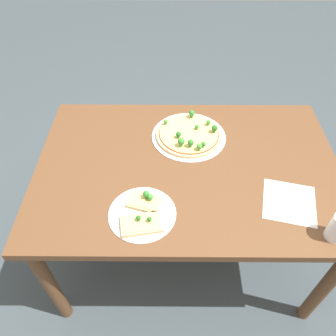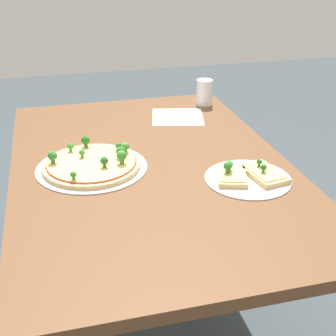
# 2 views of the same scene
# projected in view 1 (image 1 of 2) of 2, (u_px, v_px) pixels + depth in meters

# --- Properties ---
(ground_plane) EXTENTS (8.00, 8.00, 0.00)m
(ground_plane) POSITION_uv_depth(u_px,v_px,m) (183.00, 246.00, 2.02)
(ground_plane) COLOR #3D474C
(dining_table) EXTENTS (1.38, 0.91, 0.73)m
(dining_table) POSITION_uv_depth(u_px,v_px,m) (187.00, 177.00, 1.55)
(dining_table) COLOR brown
(dining_table) RESTS_ON ground_plane
(pizza_tray_whole) EXTENTS (0.37, 0.37, 0.07)m
(pizza_tray_whole) POSITION_uv_depth(u_px,v_px,m) (189.00, 135.00, 1.61)
(pizza_tray_whole) COLOR silver
(pizza_tray_whole) RESTS_ON dining_table
(pizza_tray_slice) EXTENTS (0.27, 0.27, 0.06)m
(pizza_tray_slice) POSITION_uv_depth(u_px,v_px,m) (143.00, 213.00, 1.29)
(pizza_tray_slice) COLOR silver
(pizza_tray_slice) RESTS_ON dining_table
(paper_menu) EXTENTS (0.25, 0.25, 0.00)m
(paper_menu) POSITION_uv_depth(u_px,v_px,m) (289.00, 202.00, 1.34)
(paper_menu) COLOR silver
(paper_menu) RESTS_ON dining_table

